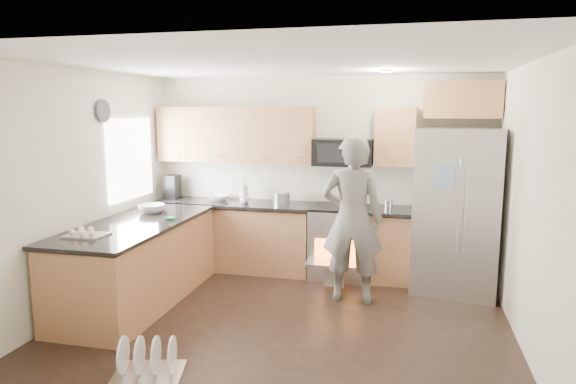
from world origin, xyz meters
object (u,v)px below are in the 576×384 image
(stove_range, at_px, (341,226))
(person, at_px, (352,220))
(dish_rack, at_px, (148,366))
(refrigerator, at_px, (458,212))

(stove_range, relative_size, person, 0.95)
(person, distance_m, dish_rack, 2.67)
(person, bearing_deg, dish_rack, 52.91)
(refrigerator, bearing_deg, dish_rack, -123.88)
(person, bearing_deg, stove_range, -77.15)
(stove_range, xyz_separation_m, person, (0.24, -0.84, 0.27))
(refrigerator, xyz_separation_m, dish_rack, (-2.59, -2.70, -0.88))
(person, relative_size, dish_rack, 2.93)
(stove_range, distance_m, refrigerator, 1.47)
(refrigerator, bearing_deg, stove_range, -179.70)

